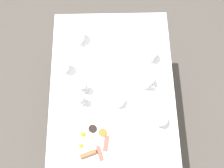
% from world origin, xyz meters
% --- Properties ---
extents(ground_plane, '(8.00, 8.00, 0.00)m').
position_xyz_m(ground_plane, '(0.00, 0.00, 0.00)').
color(ground_plane, '#4C4742').
extents(table, '(0.82, 1.10, 0.73)m').
position_xyz_m(table, '(0.00, 0.00, 0.66)').
color(table, white).
rests_on(table, ground_plane).
extents(breakfast_plate, '(0.30, 0.30, 0.04)m').
position_xyz_m(breakfast_plate, '(0.12, 0.37, 0.74)').
color(breakfast_plate, white).
rests_on(breakfast_plate, table).
extents(teapot_near, '(0.14, 0.15, 0.13)m').
position_xyz_m(teapot_near, '(-0.21, -0.02, 0.78)').
color(teapot_near, white).
rests_on(teapot_near, table).
extents(teapot_far, '(0.10, 0.19, 0.13)m').
position_xyz_m(teapot_far, '(0.24, -0.35, 0.78)').
color(teapot_far, white).
rests_on(teapot_far, table).
extents(teacup_with_saucer_left, '(0.14, 0.14, 0.07)m').
position_xyz_m(teacup_with_saucer_left, '(-0.03, 0.12, 0.76)').
color(teacup_with_saucer_left, white).
rests_on(teacup_with_saucer_left, table).
extents(water_glass_tall, '(0.08, 0.08, 0.12)m').
position_xyz_m(water_glass_tall, '(0.32, -0.12, 0.79)').
color(water_glass_tall, white).
rests_on(water_glass_tall, table).
extents(water_glass_short, '(0.08, 0.08, 0.10)m').
position_xyz_m(water_glass_short, '(-0.29, 0.24, 0.78)').
color(water_glass_short, white).
rests_on(water_glass_short, table).
extents(wine_glass_spare, '(0.08, 0.08, 0.10)m').
position_xyz_m(wine_glass_spare, '(-0.26, -0.20, 0.78)').
color(wine_glass_spare, white).
rests_on(wine_glass_spare, table).
extents(pepper_grinder, '(0.05, 0.05, 0.11)m').
position_xyz_m(pepper_grinder, '(0.19, 0.11, 0.79)').
color(pepper_grinder, '#BCBCC1').
rests_on(pepper_grinder, table).
extents(salt_grinder, '(0.05, 0.05, 0.11)m').
position_xyz_m(salt_grinder, '(0.18, 0.03, 0.79)').
color(salt_grinder, '#BCBCC1').
rests_on(salt_grinder, table).
extents(fork_by_plate, '(0.12, 0.13, 0.00)m').
position_xyz_m(fork_by_plate, '(0.09, -0.10, 0.73)').
color(fork_by_plate, silver).
rests_on(fork_by_plate, table).
extents(knife_by_plate, '(0.16, 0.15, 0.00)m').
position_xyz_m(knife_by_plate, '(-0.24, 0.40, 0.73)').
color(knife_by_plate, silver).
rests_on(knife_by_plate, table).
extents(spoon_for_tea, '(0.06, 0.16, 0.00)m').
position_xyz_m(spoon_for_tea, '(-0.12, -0.24, 0.73)').
color(spoon_for_tea, silver).
rests_on(spoon_for_tea, table).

